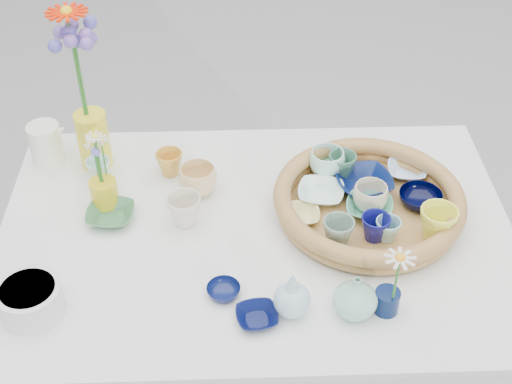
{
  "coord_description": "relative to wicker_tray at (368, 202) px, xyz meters",
  "views": [
    {
      "loc": [
        -0.05,
        -1.28,
        1.95
      ],
      "look_at": [
        0.0,
        0.02,
        0.87
      ],
      "focal_mm": 50.0,
      "sensor_mm": 36.0,
      "label": 1
    }
  ],
  "objects": [
    {
      "name": "wicker_tray",
      "position": [
        0.0,
        0.0,
        0.0
      ],
      "size": [
        0.47,
        0.47,
        0.08
      ],
      "primitive_type": null,
      "color": "brown",
      "rests_on": "display_table"
    },
    {
      "name": "tray_ceramic_0",
      "position": [
        0.0,
        0.08,
        -0.0
      ],
      "size": [
        0.17,
        0.17,
        0.03
      ],
      "primitive_type": "imported",
      "rotation": [
        0.0,
        0.0,
        0.22
      ],
      "color": "#091748",
      "rests_on": "wicker_tray"
    },
    {
      "name": "tray_ceramic_1",
      "position": [
        0.13,
        0.01,
        -0.0
      ],
      "size": [
        0.14,
        0.14,
        0.03
      ],
      "primitive_type": "imported",
      "rotation": [
        0.0,
        0.0,
        -0.4
      ],
      "color": "black",
      "rests_on": "wicker_tray"
    },
    {
      "name": "tray_ceramic_2",
      "position": [
        0.14,
        -0.11,
        0.02
      ],
      "size": [
        0.12,
        0.12,
        0.08
      ],
      "primitive_type": "imported",
      "rotation": [
        0.0,
        0.0,
        0.43
      ],
      "color": "#F0F644",
      "rests_on": "wicker_tray"
    },
    {
      "name": "tray_ceramic_3",
      "position": [
        0.0,
        -0.01,
        -0.01
      ],
      "size": [
        0.14,
        0.14,
        0.03
      ],
      "primitive_type": "imported",
      "rotation": [
        0.0,
        0.0,
        -0.26
      ],
      "color": "#53A283",
      "rests_on": "wicker_tray"
    },
    {
      "name": "tray_ceramic_4",
      "position": [
        -0.09,
        -0.12,
        0.01
      ],
      "size": [
        0.08,
        0.08,
        0.07
      ],
      "primitive_type": "imported",
      "rotation": [
        0.0,
        0.0,
        0.09
      ],
      "color": "gray",
      "rests_on": "wicker_tray"
    },
    {
      "name": "tray_ceramic_5",
      "position": [
        -0.11,
        0.05,
        -0.01
      ],
      "size": [
        0.14,
        0.14,
        0.03
      ],
      "primitive_type": "imported",
      "rotation": [
        0.0,
        0.0,
        -0.21
      ],
      "color": "silver",
      "rests_on": "wicker_tray"
    },
    {
      "name": "tray_ceramic_6",
      "position": [
        -0.09,
        0.14,
        0.02
      ],
      "size": [
        0.11,
        0.11,
        0.07
      ],
      "primitive_type": "imported",
      "rotation": [
        0.0,
        0.0,
        0.21
      ],
      "color": "#BBF4E6",
      "rests_on": "wicker_tray"
    },
    {
      "name": "tray_ceramic_7",
      "position": [
        0.0,
        0.0,
        0.01
      ],
      "size": [
        0.1,
        0.1,
        0.07
      ],
      "primitive_type": "imported",
      "rotation": [
        0.0,
        0.0,
        -0.12
      ],
      "color": "beige",
      "rests_on": "wicker_tray"
    },
    {
      "name": "tray_ceramic_8",
      "position": [
        0.12,
        0.13,
        -0.01
      ],
      "size": [
        0.11,
        0.11,
        0.03
      ],
      "primitive_type": "imported",
      "rotation": [
        0.0,
        0.0,
        -0.11
      ],
      "color": "#B3CFF8",
      "rests_on": "wicker_tray"
    },
    {
      "name": "tray_ceramic_9",
      "position": [
        -0.0,
        -0.11,
        0.01
      ],
      "size": [
        0.08,
        0.08,
        0.07
      ],
      "primitive_type": "imported",
      "rotation": [
        0.0,
        0.0,
        0.18
      ],
      "color": "navy",
      "rests_on": "wicker_tray"
    },
    {
      "name": "tray_ceramic_10",
      "position": [
        -0.17,
        -0.03,
        -0.01
      ],
      "size": [
        0.09,
        0.09,
        0.02
      ],
      "primitive_type": "imported",
      "rotation": [
        0.0,
        0.0,
        -0.03
      ],
      "color": "#E1DC83",
      "rests_on": "wicker_tray"
    },
    {
      "name": "tray_ceramic_11",
      "position": [
        0.03,
        -0.11,
        0.01
      ],
      "size": [
        0.06,
        0.06,
        0.06
      ],
      "primitive_type": "imported",
      "rotation": [
        0.0,
        0.0,
        -0.05
      ],
      "color": "#95D4CB",
      "rests_on": "wicker_tray"
    },
    {
      "name": "tray_ceramic_12",
      "position": [
        -0.05,
        0.13,
        0.01
      ],
      "size": [
        0.09,
        0.09,
        0.07
      ],
      "primitive_type": "imported",
      "rotation": [
        0.0,
        0.0,
        -0.26
      ],
      "color": "#3E7156",
      "rests_on": "wicker_tray"
    },
    {
      "name": "loose_ceramic_0",
      "position": [
        -0.5,
        0.18,
        -0.0
      ],
      "size": [
        0.08,
        0.08,
        0.07
      ],
      "primitive_type": "imported",
      "rotation": [
        0.0,
        0.0,
        0.14
      ],
      "color": "gold",
      "rests_on": "display_table"
    },
    {
      "name": "loose_ceramic_1",
      "position": [
        -0.42,
        0.1,
        0.0
      ],
      "size": [
        0.11,
        0.11,
        0.08
      ],
      "primitive_type": "imported",
      "rotation": [
        0.0,
        0.0,
        0.11
      ],
      "color": "#E7C180",
      "rests_on": "display_table"
    },
    {
      "name": "loose_ceramic_2",
      "position": [
        -0.64,
        0.0,
        -0.02
      ],
      "size": [
        0.13,
        0.13,
        0.03
      ],
      "primitive_type": "imported",
      "rotation": [
        0.0,
        0.0,
        -0.1
      ],
      "color": "#3E754A",
      "rests_on": "display_table"
    },
    {
      "name": "loose_ceramic_3",
      "position": [
        -0.45,
        -0.02,
        0.0
      ],
      "size": [
        0.1,
        0.1,
        0.08
      ],
      "primitive_type": "imported",
      "rotation": [
        0.0,
        0.0,
        -0.16
      ],
      "color": "beige",
      "rests_on": "display_table"
    },
    {
      "name": "loose_ceramic_4",
      "position": [
        -0.36,
        -0.26,
        -0.03
      ],
      "size": [
        0.08,
        0.08,
        0.02
      ],
      "primitive_type": "imported",
      "rotation": [
        0.0,
        0.0,
        -0.12
      ],
      "color": "#0B1545",
      "rests_on": "display_table"
    },
    {
      "name": "loose_ceramic_5",
      "position": [
        -0.69,
        0.17,
        -0.01
      ],
      "size": [
        0.07,
        0.07,
        0.06
      ],
      "primitive_type": "imported",
      "rotation": [
        0.0,
        0.0,
        0.1
      ],
      "color": "silver",
      "rests_on": "display_table"
    },
    {
      "name": "loose_ceramic_6",
      "position": [
        -0.29,
        -0.33,
        -0.03
      ],
      "size": [
        0.1,
        0.1,
        0.02
      ],
      "primitive_type": "imported",
      "rotation": [
        0.0,
        0.0,
        0.18
      ],
      "color": "#070D38",
      "rests_on": "display_table"
    },
    {
      "name": "fluted_bowl",
      "position": [
        -0.77,
        -0.29,
        -0.0
      ],
      "size": [
        0.17,
        0.17,
        0.07
      ],
      "primitive_type": null,
      "rotation": [
        0.0,
        0.0,
        0.2
      ],
      "color": "silver",
      "rests_on": "display_table"
    },
    {
      "name": "bud_vase_paleblue",
      "position": [
        -0.21,
        -0.31,
        0.02
      ],
      "size": [
        0.09,
        0.09,
        0.12
      ],
      "primitive_type": null,
      "rotation": [
        0.0,
        0.0,
        0.2
      ],
      "color": "#A7CDDC",
      "rests_on": "display_table"
    },
    {
      "name": "bud_vase_seafoam",
      "position": [
        -0.08,
        -0.32,
        0.01
      ],
      "size": [
        0.11,
        0.11,
        0.1
      ],
      "primitive_type": "imported",
      "rotation": [
        0.0,
        0.0,
        0.15
      ],
      "color": "#8DCBB4",
      "rests_on": "display_table"
    },
    {
      "name": "bud_vase_cobalt",
      "position": [
        -0.01,
        -0.31,
        -0.01
      ],
      "size": [
        0.06,
        0.06,
        0.05
      ],
      "primitive_type": "cylinder",
      "rotation": [
        0.0,
        0.0,
        0.03
      ],
      "color": "#07163C",
      "rests_on": "display_table"
    },
    {
      "name": "single_daisy",
      "position": [
        -0.0,
        -0.33,
        0.07
      ],
      "size": [
        0.08,
        0.08,
        0.14
      ],
      "primitive_type": null,
      "rotation": [
        0.0,
        0.0,
        -0.11
      ],
      "color": "silver",
      "rests_on": "bud_vase_cobalt"
    },
    {
      "name": "tall_vase_yellow",
      "position": [
        -0.7,
        0.24,
        0.04
      ],
      "size": [
        0.09,
        0.09,
        0.16
      ],
      "primitive_type": "cylinder",
      "rotation": [
        0.0,
        0.0,
        0.09
      ],
      "color": "yellow",
      "rests_on": "display_table"
    },
    {
      "name": "gerbera",
      "position": [
        -0.71,
        0.23,
        0.26
      ],
      "size": [
        0.14,
        0.14,
        0.31
      ],
      "primitive_type": null,
      "rotation": [
        0.0,
        0.0,
        0.21
      ],
      "color": "#F02101",
      "rests_on": "tall_vase_yellow"
    },
    {
      "name": "hydrangea",
      "position": [
        -0.71,
        0.24,
        0.23
      ],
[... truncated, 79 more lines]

